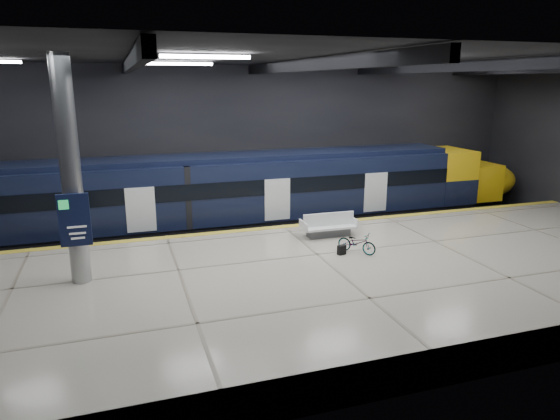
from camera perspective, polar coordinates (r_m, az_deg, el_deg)
name	(u,v)px	position (r m, az deg, el deg)	size (l,w,h in m)	color
ground	(307,273)	(19.51, 3.10, -7.18)	(30.00, 30.00, 0.00)	black
room_shell	(309,124)	(18.20, 3.33, 9.81)	(30.10, 16.10, 8.05)	black
platform	(334,284)	(17.17, 6.16, -8.37)	(30.00, 11.00, 1.10)	beige
safety_strip	(284,227)	(21.60, 0.50, -1.90)	(30.00, 0.40, 0.01)	yellow
rails	(266,232)	(24.40, -1.57, -2.48)	(30.00, 1.52, 0.16)	gray
train	(244,194)	(23.62, -4.14, 1.88)	(29.40, 2.84, 3.79)	black
bench	(328,228)	(20.28, 5.56, -2.06)	(2.24, 0.96, 0.98)	#595B60
bicycle	(357,243)	(18.45, 8.77, -3.71)	(0.52, 1.48, 0.78)	#99999E
pannier_bag	(342,250)	(18.26, 7.06, -4.54)	(0.30, 0.18, 0.35)	black
info_column	(71,176)	(16.15, -22.77, 3.61)	(0.90, 0.78, 6.90)	#9EA0A5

